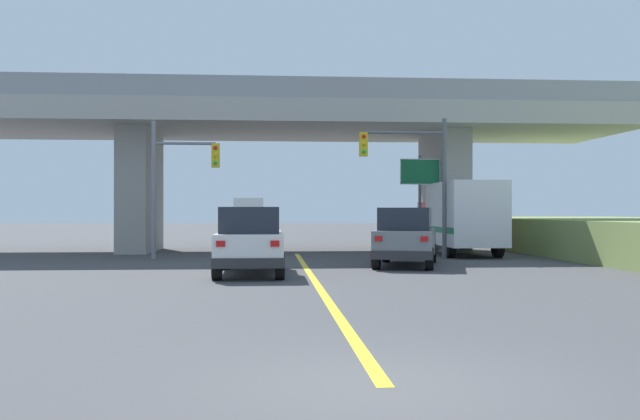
{
  "coord_description": "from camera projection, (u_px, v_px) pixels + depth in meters",
  "views": [
    {
      "loc": [
        -1.25,
        -7.28,
        1.88
      ],
      "look_at": [
        0.87,
        21.09,
        1.96
      ],
      "focal_mm": 38.69,
      "sensor_mm": 36.0,
      "label": 1
    }
  ],
  "objects": [
    {
      "name": "ground",
      "position": [
        295.0,
        251.0,
        33.25
      ],
      "size": [
        160.0,
        160.0,
        0.0
      ],
      "primitive_type": "plane",
      "color": "#424244"
    },
    {
      "name": "overpass_bridge",
      "position": [
        295.0,
        137.0,
        33.26
      ],
      "size": [
        31.79,
        8.53,
        7.62
      ],
      "color": "#A8A59E",
      "rests_on": "ground"
    },
    {
      "name": "lane_divider_stripe",
      "position": [
        314.0,
        280.0,
        19.01
      ],
      "size": [
        0.2,
        23.37,
        0.01
      ],
      "primitive_type": "cube",
      "color": "yellow",
      "rests_on": "ground"
    },
    {
      "name": "suv_lead",
      "position": [
        250.0,
        241.0,
        20.65
      ],
      "size": [
        1.99,
        4.72,
        2.02
      ],
      "color": "silver",
      "rests_on": "ground"
    },
    {
      "name": "suv_crossing",
      "position": [
        406.0,
        237.0,
        23.86
      ],
      "size": [
        3.06,
        4.86,
        2.02
      ],
      "rotation": [
        0.0,
        0.0,
        -0.27
      ],
      "color": "slate",
      "rests_on": "ground"
    },
    {
      "name": "box_truck",
      "position": [
        461.0,
        217.0,
        30.14
      ],
      "size": [
        2.33,
        6.88,
        3.14
      ],
      "color": "red",
      "rests_on": "ground"
    },
    {
      "name": "traffic_signal_nearside",
      "position": [
        415.0,
        168.0,
        27.64
      ],
      "size": [
        3.54,
        0.36,
        5.64
      ],
      "color": "#56595E",
      "rests_on": "ground"
    },
    {
      "name": "traffic_signal_farside",
      "position": [
        176.0,
        174.0,
        27.5
      ],
      "size": [
        2.7,
        0.36,
        5.51
      ],
      "color": "slate",
      "rests_on": "ground"
    },
    {
      "name": "highway_sign",
      "position": [
        420.0,
        180.0,
        31.58
      ],
      "size": [
        1.86,
        0.17,
        4.48
      ],
      "color": "#56595E",
      "rests_on": "ground"
    },
    {
      "name": "semi_truck_distant",
      "position": [
        249.0,
        215.0,
        57.28
      ],
      "size": [
        2.33,
        7.0,
        2.97
      ],
      "color": "silver",
      "rests_on": "ground"
    }
  ]
}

